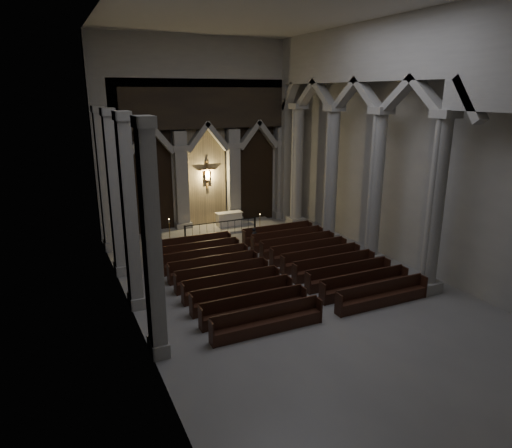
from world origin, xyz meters
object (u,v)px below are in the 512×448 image
(candle_stand_left, at_px, (170,238))
(worshipper, at_px, (254,238))
(altar_rail, at_px, (221,226))
(candle_stand_right, at_px, (260,227))
(pews, at_px, (274,270))
(altar, at_px, (229,219))

(candle_stand_left, xyz_separation_m, worshipper, (4.31, -2.60, 0.17))
(altar_rail, relative_size, candle_stand_right, 3.93)
(altar_rail, distance_m, candle_stand_right, 2.56)
(worshipper, bearing_deg, pews, -113.41)
(altar, relative_size, altar_rail, 0.37)
(candle_stand_right, height_order, worshipper, candle_stand_right)
(pews, distance_m, worshipper, 4.37)
(altar_rail, xyz_separation_m, candle_stand_right, (2.51, -0.42, -0.29))
(pews, height_order, worshipper, worshipper)
(pews, xyz_separation_m, worshipper, (0.92, 4.27, 0.27))
(candle_stand_right, bearing_deg, worshipper, -121.20)
(altar, bearing_deg, candle_stand_right, -52.50)
(pews, bearing_deg, candle_stand_left, 116.29)
(candle_stand_right, distance_m, pews, 7.34)
(altar_rail, bearing_deg, candle_stand_left, -172.65)
(altar, height_order, pews, altar)
(pews, bearing_deg, candle_stand_right, 69.99)
(altar, relative_size, pews, 0.18)
(altar_rail, xyz_separation_m, worshipper, (0.92, -3.04, -0.02))
(candle_stand_left, distance_m, candle_stand_right, 5.91)
(altar_rail, distance_m, pews, 7.32)
(candle_stand_left, distance_m, worshipper, 5.04)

